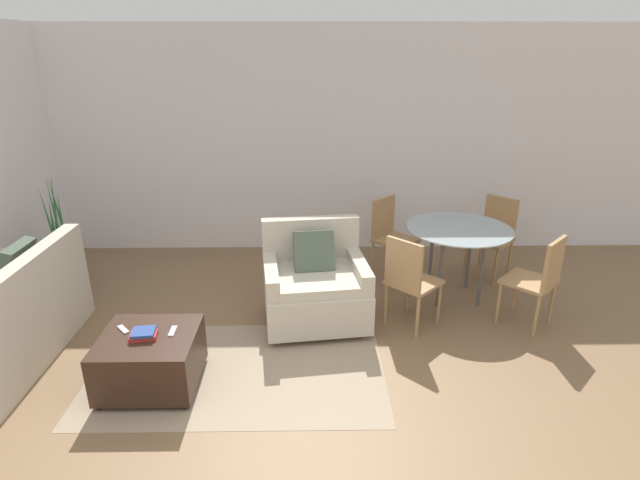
{
  "coord_description": "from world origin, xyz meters",
  "views": [
    {
      "loc": [
        0.1,
        -2.49,
        2.48
      ],
      "look_at": [
        0.17,
        1.97,
        0.75
      ],
      "focal_mm": 28.0,
      "sensor_mm": 36.0,
      "label": 1
    }
  ],
  "objects": [
    {
      "name": "potted_plant",
      "position": [
        -2.62,
        2.54,
        0.3
      ],
      "size": [
        0.32,
        0.32,
        1.3
      ],
      "color": "brown",
      "rests_on": "ground_plane"
    },
    {
      "name": "tv_remote_secondary",
      "position": [
        -0.99,
        0.85,
        0.44
      ],
      "size": [
        0.05,
        0.15,
        0.01
      ],
      "color": "#B7B7BC",
      "rests_on": "ottoman"
    },
    {
      "name": "book_stack",
      "position": [
        -1.18,
        0.77,
        0.47
      ],
      "size": [
        0.22,
        0.17,
        0.06
      ],
      "color": "#B72D28",
      "rests_on": "ottoman"
    },
    {
      "name": "wall_back",
      "position": [
        0.0,
        3.68,
        1.38
      ],
      "size": [
        12.0,
        0.06,
        2.75
      ],
      "color": "white",
      "rests_on": "ground_plane"
    },
    {
      "name": "dining_chair_near_right",
      "position": [
        2.18,
        1.63,
        0.52
      ],
      "size": [
        0.59,
        0.59,
        0.9
      ],
      "color": "tan",
      "rests_on": "ground_plane"
    },
    {
      "name": "ottoman",
      "position": [
        -1.16,
        0.79,
        0.24
      ],
      "size": [
        0.72,
        0.67,
        0.44
      ],
      "color": "#382319",
      "rests_on": "ground_plane"
    },
    {
      "name": "armchair",
      "position": [
        0.11,
        1.76,
        0.36
      ],
      "size": [
        1.04,
        0.96,
        0.94
      ],
      "color": "beige",
      "rests_on": "ground_plane"
    },
    {
      "name": "ground_plane",
      "position": [
        0.0,
        0.0,
        0.0
      ],
      "size": [
        20.0,
        20.0,
        0.0
      ],
      "primitive_type": "plane",
      "color": "brown"
    },
    {
      "name": "area_rug",
      "position": [
        -0.52,
        0.95,
        0.0
      ],
      "size": [
        2.38,
        1.4,
        0.01
      ],
      "color": "gray",
      "rests_on": "ground_plane"
    },
    {
      "name": "dining_chair_far_right",
      "position": [
        2.18,
        2.83,
        0.52
      ],
      "size": [
        0.59,
        0.59,
        0.9
      ],
      "color": "tan",
      "rests_on": "ground_plane"
    },
    {
      "name": "dining_table",
      "position": [
        1.58,
        2.23,
        0.68
      ],
      "size": [
        1.06,
        1.06,
        0.78
      ],
      "color": "#99A8AD",
      "rests_on": "ground_plane"
    },
    {
      "name": "dining_chair_far_left",
      "position": [
        0.98,
        2.83,
        0.52
      ],
      "size": [
        0.59,
        0.59,
        0.9
      ],
      "color": "tan",
      "rests_on": "ground_plane"
    },
    {
      "name": "tv_remote_primary",
      "position": [
        -1.38,
        0.88,
        0.44
      ],
      "size": [
        0.13,
        0.14,
        0.01
      ],
      "color": "#B7B7BC",
      "rests_on": "ottoman"
    },
    {
      "name": "dining_chair_near_left",
      "position": [
        0.98,
        1.63,
        0.52
      ],
      "size": [
        0.59,
        0.59,
        0.9
      ],
      "color": "tan",
      "rests_on": "ground_plane"
    }
  ]
}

